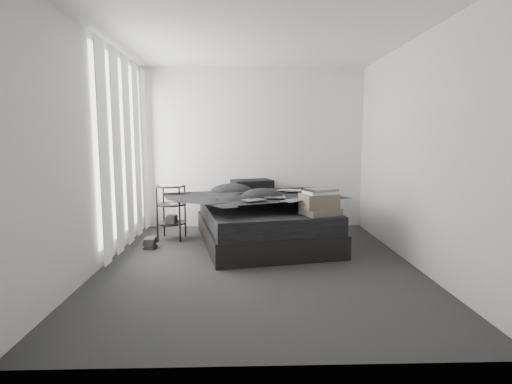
{
  "coord_description": "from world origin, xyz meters",
  "views": [
    {
      "loc": [
        -0.16,
        -4.5,
        1.46
      ],
      "look_at": [
        0.0,
        0.8,
        0.75
      ],
      "focal_mm": 28.0,
      "sensor_mm": 36.0,
      "label": 1
    }
  ],
  "objects_px": {
    "bed": "(263,232)",
    "box_lower": "(319,242)",
    "side_stand": "(171,213)",
    "laptop": "(289,186)"
  },
  "relations": [
    {
      "from": "bed",
      "to": "box_lower",
      "type": "xyz_separation_m",
      "value": [
        0.67,
        -0.68,
        0.02
      ]
    },
    {
      "from": "bed",
      "to": "laptop",
      "type": "height_order",
      "value": "laptop"
    },
    {
      "from": "laptop",
      "to": "bed",
      "type": "bearing_deg",
      "value": -154.5
    },
    {
      "from": "side_stand",
      "to": "box_lower",
      "type": "bearing_deg",
      "value": -24.18
    },
    {
      "from": "laptop",
      "to": "box_lower",
      "type": "distance_m",
      "value": 1.06
    },
    {
      "from": "laptop",
      "to": "side_stand",
      "type": "xyz_separation_m",
      "value": [
        -1.71,
        0.09,
        -0.4
      ]
    },
    {
      "from": "bed",
      "to": "box_lower",
      "type": "bearing_deg",
      "value": -56.86
    },
    {
      "from": "side_stand",
      "to": "bed",
      "type": "bearing_deg",
      "value": -9.33
    },
    {
      "from": "laptop",
      "to": "side_stand",
      "type": "relative_size",
      "value": 0.44
    },
    {
      "from": "bed",
      "to": "side_stand",
      "type": "relative_size",
      "value": 2.77
    }
  ]
}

